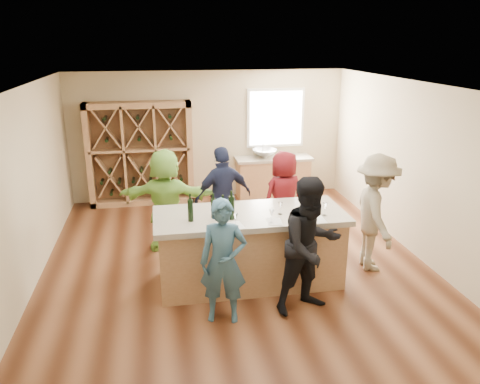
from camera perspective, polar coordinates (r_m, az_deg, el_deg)
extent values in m
cube|color=brown|center=(7.59, -0.48, -9.15)|extent=(6.00, 7.00, 0.10)
cube|color=white|center=(6.77, -0.55, 13.22)|extent=(6.00, 7.00, 0.10)
cube|color=#C4B28E|center=(10.46, -3.84, 6.94)|extent=(6.00, 0.10, 2.80)
cube|color=#C4B28E|center=(3.88, 8.69, -13.78)|extent=(6.00, 0.10, 2.80)
cube|color=#C4B28E|center=(7.21, -25.15, 0.00)|extent=(0.10, 7.00, 2.80)
cube|color=#C4B28E|center=(8.12, 21.25, 2.40)|extent=(0.10, 7.00, 2.80)
cube|color=white|center=(10.59, 4.36, 9.00)|extent=(1.30, 0.06, 1.30)
cube|color=white|center=(10.56, 4.41, 8.96)|extent=(1.18, 0.01, 1.18)
cube|color=#A87A50|center=(10.19, -12.05, 4.55)|extent=(2.20, 0.45, 2.20)
cube|color=#A87A50|center=(10.60, 4.03, 1.69)|extent=(1.60, 0.58, 0.86)
cube|color=#A29685|center=(10.48, 4.09, 4.10)|extent=(1.70, 0.62, 0.06)
imported|color=silver|center=(10.41, 3.03, 4.72)|extent=(0.54, 0.54, 0.19)
cylinder|color=silver|center=(10.56, 2.81, 5.24)|extent=(0.02, 0.02, 0.30)
cube|color=#A87A50|center=(6.87, 1.20, -7.12)|extent=(2.60, 1.00, 1.00)
cube|color=#A29685|center=(6.66, 1.23, -2.92)|extent=(2.72, 1.12, 0.08)
cylinder|color=black|center=(6.34, -6.05, -2.25)|extent=(0.08, 0.08, 0.31)
cylinder|color=black|center=(6.44, -3.26, -2.01)|extent=(0.08, 0.08, 0.28)
cylinder|color=black|center=(6.29, -2.10, -2.35)|extent=(0.08, 0.08, 0.31)
cylinder|color=black|center=(6.37, -1.03, -1.94)|extent=(0.10, 0.10, 0.33)
cone|color=white|center=(6.16, -0.54, -3.46)|extent=(0.07, 0.07, 0.17)
cone|color=white|center=(6.28, 3.86, -3.00)|extent=(0.09, 0.09, 0.18)
cone|color=white|center=(6.39, 8.25, -2.72)|extent=(0.08, 0.08, 0.20)
cone|color=white|center=(6.60, 4.93, -2.02)|extent=(0.08, 0.08, 0.17)
cone|color=white|center=(6.63, 10.29, -2.07)|extent=(0.08, 0.08, 0.19)
cube|color=white|center=(6.21, -0.66, -4.10)|extent=(0.26, 0.33, 0.00)
cube|color=white|center=(6.36, 4.20, -3.61)|extent=(0.22, 0.28, 0.00)
cube|color=white|center=(6.50, 9.32, -3.31)|extent=(0.22, 0.30, 0.00)
imported|color=#335972|center=(5.86, -2.05, -8.50)|extent=(0.67, 0.54, 1.62)
imported|color=black|center=(6.09, 8.61, -6.50)|extent=(0.99, 0.73, 1.83)
imported|color=gray|center=(7.42, 16.20, -2.47)|extent=(0.71, 1.25, 1.83)
imported|color=#191E38|center=(7.96, -2.05, -0.60)|extent=(1.12, 0.77, 1.74)
imported|color=#590F14|center=(8.18, 5.35, -0.60)|extent=(0.91, 0.73, 1.63)
imported|color=#8CC64C|center=(7.88, -9.01, -0.98)|extent=(1.71, 0.89, 1.76)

